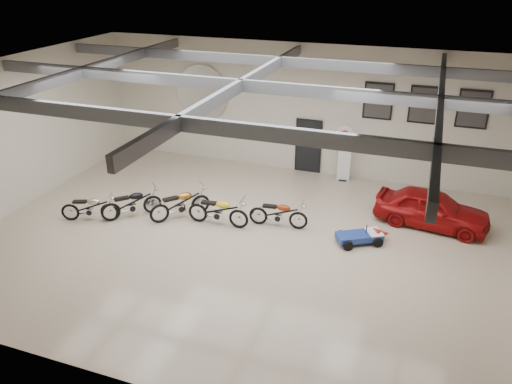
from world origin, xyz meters
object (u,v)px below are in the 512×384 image
(motorcycle_black, at_px, (131,203))
(motorcycle_red, at_px, (278,213))
(go_kart, at_px, (364,234))
(vintage_car, at_px, (432,209))
(motorcycle_gold, at_px, (180,203))
(motorcycle_yellow, at_px, (218,210))
(motorcycle_silver, at_px, (89,207))
(banner_stand, at_px, (344,159))

(motorcycle_black, height_order, motorcycle_red, motorcycle_black)
(go_kart, bearing_deg, vintage_car, 13.58)
(motorcycle_black, bearing_deg, motorcycle_gold, -26.82)
(motorcycle_yellow, height_order, go_kart, motorcycle_yellow)
(motorcycle_black, bearing_deg, vintage_car, -27.93)
(motorcycle_silver, relative_size, go_kart, 1.08)
(motorcycle_silver, height_order, motorcycle_gold, motorcycle_gold)
(banner_stand, height_order, motorcycle_black, banner_stand)
(go_kart, height_order, vintage_car, vintage_car)
(motorcycle_gold, distance_m, motorcycle_red, 3.25)
(motorcycle_black, xyz_separation_m, go_kart, (7.46, 0.90, -0.21))
(banner_stand, distance_m, motorcycle_red, 4.50)
(banner_stand, xyz_separation_m, motorcycle_red, (-1.28, -4.30, -0.39))
(motorcycle_black, distance_m, go_kart, 7.52)
(motorcycle_gold, height_order, go_kart, motorcycle_gold)
(motorcycle_red, bearing_deg, motorcycle_black, -173.84)
(motorcycle_gold, relative_size, go_kart, 1.22)
(banner_stand, distance_m, go_kart, 4.66)
(motorcycle_black, height_order, motorcycle_yellow, motorcycle_yellow)
(motorcycle_yellow, bearing_deg, motorcycle_gold, 176.78)
(motorcycle_red, bearing_deg, vintage_car, 14.91)
(motorcycle_black, height_order, go_kart, motorcycle_black)
(go_kart, bearing_deg, motorcycle_red, 147.37)
(motorcycle_yellow, height_order, motorcycle_red, motorcycle_yellow)
(motorcycle_gold, xyz_separation_m, go_kart, (5.93, 0.42, -0.23))
(motorcycle_silver, height_order, motorcycle_black, motorcycle_black)
(motorcycle_silver, relative_size, motorcycle_yellow, 0.91)
(motorcycle_silver, bearing_deg, motorcycle_black, 8.78)
(banner_stand, bearing_deg, motorcycle_yellow, -129.33)
(go_kart, bearing_deg, motorcycle_black, 156.11)
(motorcycle_silver, distance_m, motorcycle_black, 1.34)
(motorcycle_yellow, bearing_deg, motorcycle_red, 14.06)
(motorcycle_gold, distance_m, vintage_car, 8.08)
(motorcycle_black, xyz_separation_m, motorcycle_yellow, (2.89, 0.45, 0.01))
(banner_stand, bearing_deg, motorcycle_red, -113.02)
(motorcycle_yellow, distance_m, vintage_car, 6.79)
(motorcycle_silver, distance_m, go_kart, 8.77)
(motorcycle_gold, bearing_deg, motorcycle_yellow, -49.11)
(banner_stand, xyz_separation_m, go_kart, (1.45, -4.39, -0.57))
(banner_stand, xyz_separation_m, motorcycle_gold, (-4.48, -4.81, -0.34))
(motorcycle_gold, xyz_separation_m, vintage_car, (7.77, 2.22, 0.07))
(banner_stand, bearing_deg, go_kart, -78.21)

